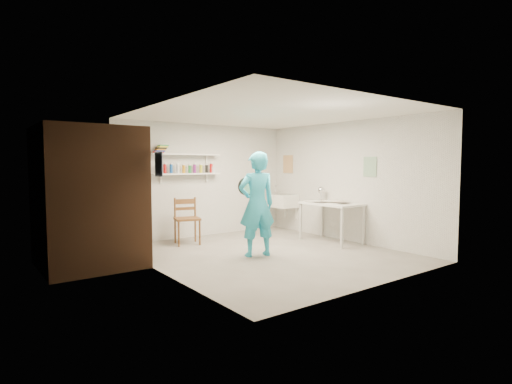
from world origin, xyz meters
TOP-DOWN VIEW (x-y plane):
  - floor at (0.00, 0.00)m, footprint 4.00×4.50m
  - ceiling at (0.00, 0.00)m, footprint 4.00×4.50m
  - wall_back at (0.00, 2.26)m, footprint 4.00×0.02m
  - wall_front at (0.00, -2.26)m, footprint 4.00×0.02m
  - wall_left at (-2.01, 0.00)m, footprint 0.02×4.50m
  - wall_right at (2.01, 0.00)m, footprint 0.02×4.50m
  - doorway_recess at (-1.99, 1.05)m, footprint 0.02×0.90m
  - corridor_box at (-2.70, 1.05)m, footprint 1.40×1.50m
  - door_lintel at (-1.97, 1.05)m, footprint 0.06×1.05m
  - door_jamb_near at (-1.97, 0.55)m, footprint 0.06×0.10m
  - door_jamb_far at (-1.97, 1.55)m, footprint 0.06×0.10m
  - shelf_lower at (-0.50, 2.13)m, footprint 1.50×0.22m
  - shelf_upper at (-0.50, 2.13)m, footprint 1.50×0.22m
  - ledge_shelf at (1.35, 2.17)m, footprint 0.70×0.14m
  - poster_left at (-1.99, 0.05)m, footprint 0.01×0.28m
  - poster_right_a at (1.99, 1.80)m, footprint 0.01×0.34m
  - poster_right_b at (1.99, -0.55)m, footprint 0.01×0.30m
  - belfast_sink at (1.75, 1.70)m, footprint 0.48×0.60m
  - man at (-0.28, 0.01)m, footprint 0.72×0.56m
  - wall_clock at (-0.33, 0.22)m, footprint 0.31×0.11m
  - wooden_chair at (-0.76, 1.60)m, footprint 0.56×0.54m
  - work_table at (1.64, 0.09)m, footprint 0.71×1.18m
  - desk_lamp at (1.83, 0.56)m, footprint 0.15×0.15m
  - spray_cans at (-0.50, 2.13)m, footprint 1.32×0.06m
  - book_stack at (-1.05, 2.13)m, footprint 0.28×0.14m
  - ledge_pots at (1.35, 2.17)m, footprint 0.48×0.07m
  - papers at (1.64, 0.09)m, footprint 0.30×0.22m

SIDE VIEW (x-z plane):
  - floor at x=0.00m, z-range -0.02..0.00m
  - work_table at x=1.64m, z-range 0.00..0.78m
  - wooden_chair at x=-0.76m, z-range 0.00..0.99m
  - belfast_sink at x=1.75m, z-range 0.55..0.85m
  - papers at x=1.64m, z-range 0.78..0.82m
  - man at x=-0.28m, z-range 0.00..1.76m
  - doorway_recess at x=-1.99m, z-range 0.00..2.00m
  - door_jamb_near at x=-1.97m, z-range 0.00..2.00m
  - door_jamb_far at x=-1.97m, z-range 0.00..2.00m
  - desk_lamp at x=1.83m, z-range 0.93..1.08m
  - corridor_box at x=-2.70m, z-range 0.00..2.10m
  - ledge_shelf at x=1.35m, z-range 1.11..1.14m
  - wall_clock at x=-0.33m, z-range 1.01..1.33m
  - ledge_pots at x=1.35m, z-range 1.14..1.22m
  - wall_back at x=0.00m, z-range 0.00..2.40m
  - wall_front at x=0.00m, z-range 0.00..2.40m
  - wall_left at x=-2.01m, z-range 0.00..2.40m
  - wall_right at x=2.01m, z-range 0.00..2.40m
  - shelf_lower at x=-0.50m, z-range 1.34..1.36m
  - spray_cans at x=-0.50m, z-range 1.36..1.53m
  - poster_right_b at x=1.99m, z-range 1.31..1.69m
  - poster_left at x=-1.99m, z-range 1.37..1.73m
  - poster_right_a at x=1.99m, z-range 1.34..1.76m
  - shelf_upper at x=-0.50m, z-range 1.74..1.76m
  - book_stack at x=-1.05m, z-range 1.77..1.93m
  - door_lintel at x=-1.97m, z-range 2.00..2.10m
  - ceiling at x=0.00m, z-range 2.40..2.42m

